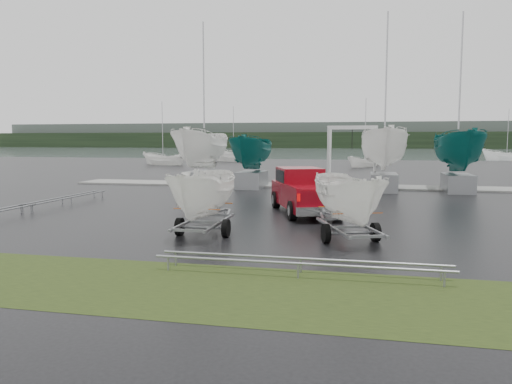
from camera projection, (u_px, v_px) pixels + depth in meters
name	position (u px, v px, depth m)	size (l,w,h in m)	color
ground_plane	(237.00, 213.00, 21.85)	(120.00, 120.00, 0.00)	black
lake	(343.00, 153.00, 118.95)	(300.00, 300.00, 0.00)	slate
grass_verge	(113.00, 283.00, 11.17)	(40.00, 40.00, 0.00)	black
dock	(285.00, 185.00, 34.47)	(30.00, 3.00, 0.12)	gray
treeline	(352.00, 140.00, 186.61)	(300.00, 8.00, 6.00)	black
far_hill	(352.00, 135.00, 194.17)	(300.00, 6.00, 10.00)	#4C5651
pickup_truck	(303.00, 189.00, 21.97)	(3.85, 6.13, 1.93)	maroon
trailer_hitched	(350.00, 156.00, 15.49)	(2.35, 3.79, 4.95)	gray
trailer_parked	(204.00, 153.00, 16.42)	(1.79, 3.62, 5.09)	gray
boat_hoist	(352.00, 148.00, 33.22)	(3.30, 2.18, 4.12)	silver
keelboat_0	(202.00, 121.00, 33.20)	(2.80, 3.20, 10.98)	gray
keelboat_1	(252.00, 132.00, 32.75)	(2.35, 3.20, 7.34)	gray
keelboat_2	(385.00, 118.00, 30.65)	(2.83, 3.20, 11.01)	gray
keelboat_3	(460.00, 122.00, 30.02)	(2.67, 3.20, 10.85)	gray
mast_rack_0	(67.00, 197.00, 24.72)	(0.56, 6.50, 0.06)	gray
mast_rack_2	(300.00, 261.00, 11.73)	(7.00, 0.56, 0.06)	gray
moored_boat_0	(163.00, 165.00, 63.35)	(3.24, 3.20, 11.33)	white
moored_boat_1	(234.00, 162.00, 73.01)	(3.87, 3.83, 11.83)	white
moored_boat_2	(365.00, 167.00, 58.58)	(2.89, 2.90, 10.70)	white
moored_boat_3	(506.00, 160.00, 77.97)	(3.03, 2.96, 11.58)	white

